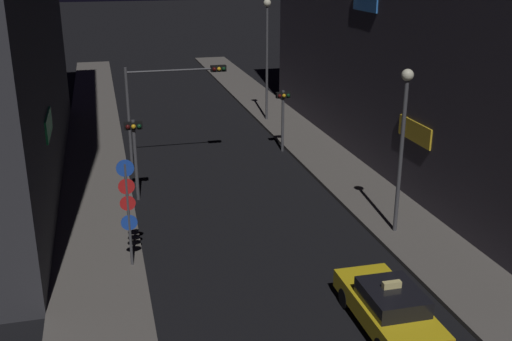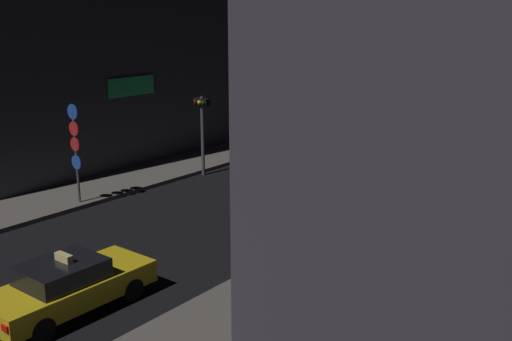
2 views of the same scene
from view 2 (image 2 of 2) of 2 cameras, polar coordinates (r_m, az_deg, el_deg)
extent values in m
cube|color=#5B5651|center=(37.18, 2.45, 3.05)|extent=(3.22, 59.54, 0.17)
cube|color=#5B5651|center=(31.92, 20.72, 0.16)|extent=(3.22, 59.54, 0.17)
cube|color=#26CC66|center=(29.95, -11.63, 7.75)|extent=(0.08, 2.80, 0.90)
cube|color=yellow|center=(19.28, 14.94, 1.40)|extent=(0.08, 2.80, 0.90)
cube|color=yellow|center=(16.65, -17.07, -10.59)|extent=(1.84, 4.42, 0.60)
cube|color=black|center=(16.33, -17.80, -9.04)|extent=(1.60, 1.99, 0.50)
cube|color=red|center=(15.01, -22.51, -13.55)|extent=(0.24, 0.06, 0.16)
cylinder|color=black|center=(18.08, -14.92, -9.40)|extent=(0.23, 0.64, 0.64)
cylinder|color=black|center=(16.93, -11.57, -10.91)|extent=(0.23, 0.64, 0.64)
cylinder|color=black|center=(16.78, -22.49, -12.02)|extent=(0.23, 0.64, 0.64)
cylinder|color=black|center=(15.53, -19.46, -13.96)|extent=(0.23, 0.64, 0.64)
cube|color=#F4E08C|center=(16.25, -17.60, -7.81)|extent=(0.56, 0.19, 0.20)
cylinder|color=#47474C|center=(31.83, 0.22, 5.84)|extent=(0.16, 0.16, 5.35)
cylinder|color=#47474C|center=(30.18, 3.83, 9.96)|extent=(4.70, 0.10, 0.10)
cube|color=black|center=(28.94, 7.75, 9.66)|extent=(0.80, 0.28, 0.32)
sphere|color=#3F0C0C|center=(28.92, 7.15, 9.68)|extent=(0.20, 0.20, 0.20)
sphere|color=yellow|center=(28.79, 7.58, 9.64)|extent=(0.20, 0.20, 0.20)
sphere|color=#0C3319|center=(28.67, 8.01, 9.61)|extent=(0.20, 0.20, 0.20)
cylinder|color=#47474C|center=(28.70, -5.04, 3.21)|extent=(0.16, 0.16, 3.76)
cube|color=black|center=(28.43, -5.11, 6.43)|extent=(0.80, 0.28, 0.32)
sphere|color=#3F0C0C|center=(28.47, -5.72, 6.43)|extent=(0.20, 0.20, 0.20)
sphere|color=yellow|center=(28.30, -5.35, 6.39)|extent=(0.20, 0.20, 0.20)
sphere|color=#0C3319|center=(28.13, -4.98, 6.35)|extent=(0.20, 0.20, 0.20)
cylinder|color=#47474C|center=(28.69, 15.23, 2.49)|extent=(0.16, 0.16, 3.52)
cube|color=black|center=(28.43, 15.44, 5.46)|extent=(0.80, 0.28, 0.32)
sphere|color=#3F0C0C|center=(28.36, 14.84, 5.48)|extent=(0.20, 0.20, 0.20)
sphere|color=yellow|center=(28.27, 15.30, 5.42)|extent=(0.20, 0.20, 0.20)
sphere|color=#0C3319|center=(28.18, 15.76, 5.36)|extent=(0.20, 0.20, 0.20)
cylinder|color=#47474C|center=(24.87, -16.53, 1.33)|extent=(0.10, 0.10, 3.80)
cylinder|color=blue|center=(24.54, -16.87, 5.30)|extent=(0.60, 0.03, 0.60)
cylinder|color=red|center=(24.65, -16.75, 3.78)|extent=(0.56, 0.03, 0.56)
cylinder|color=red|center=(24.76, -16.65, 2.38)|extent=(0.54, 0.03, 0.54)
cylinder|color=blue|center=(24.92, -16.53, 0.74)|extent=(0.57, 0.03, 0.57)
cylinder|color=#47474C|center=(17.67, 4.28, 0.38)|extent=(0.16, 0.16, 6.05)
sphere|color=#EAE5C6|center=(17.17, 4.49, 10.96)|extent=(0.46, 0.46, 0.46)
cylinder|color=#47474C|center=(34.20, 21.09, 7.45)|extent=(0.16, 0.16, 7.34)
sphere|color=#EAE5C6|center=(34.00, 21.71, 13.99)|extent=(0.49, 0.49, 0.49)
camera|label=1|loc=(21.33, -70.85, 13.40)|focal=42.63mm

